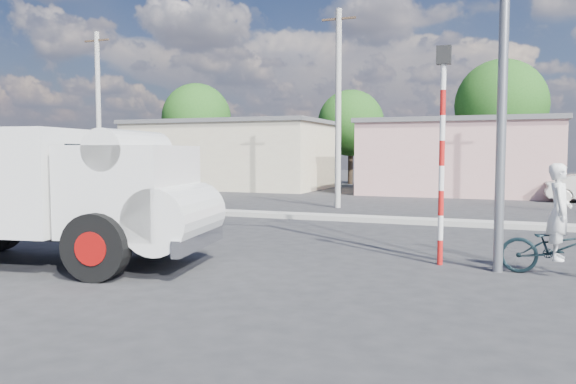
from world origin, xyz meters
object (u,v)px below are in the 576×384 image
(cyclist, at_px, (559,228))
(traffic_pole, at_px, (442,136))
(streetlight, at_px, (495,6))
(bicycle, at_px, (558,248))
(truck, at_px, (48,190))

(cyclist, distance_m, traffic_pole, 2.74)
(cyclist, bearing_deg, streetlight, 93.97)
(bicycle, relative_size, cyclist, 1.13)
(streetlight, bearing_deg, truck, -162.92)
(truck, xyz_separation_m, bicycle, (9.48, 2.58, -0.99))
(cyclist, bearing_deg, bicycle, 0.00)
(truck, height_order, traffic_pole, traffic_pole)
(streetlight, bearing_deg, traffic_pole, 162.27)
(bicycle, distance_m, traffic_pole, 2.98)
(truck, distance_m, bicycle, 9.88)
(truck, distance_m, cyclist, 9.85)
(traffic_pole, relative_size, streetlight, 0.48)
(cyclist, xyz_separation_m, traffic_pole, (-2.13, 0.27, 1.71))
(truck, bearing_deg, traffic_pole, 11.32)
(cyclist, xyz_separation_m, streetlight, (-1.19, -0.03, 4.08))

